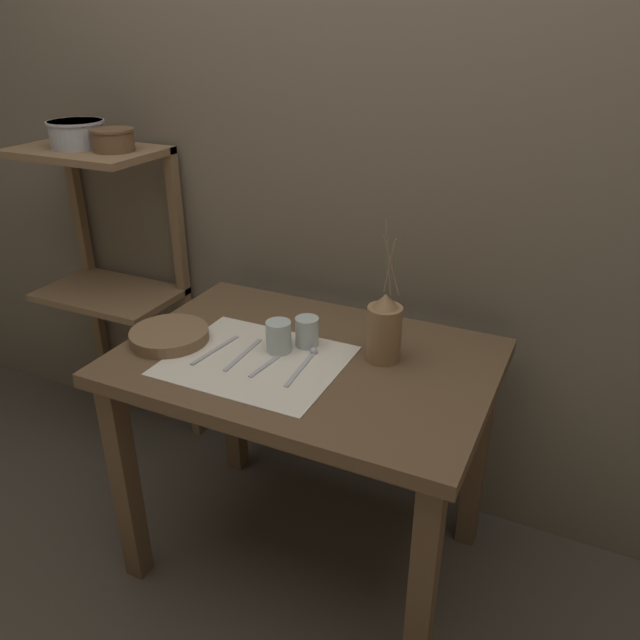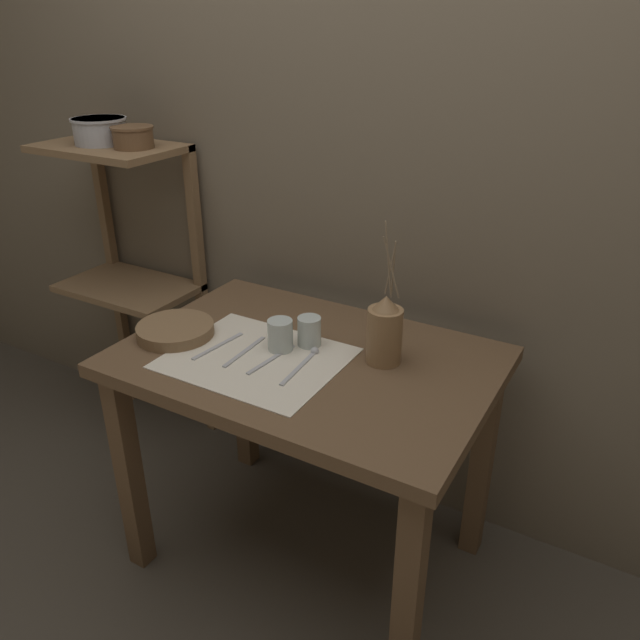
# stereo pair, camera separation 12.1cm
# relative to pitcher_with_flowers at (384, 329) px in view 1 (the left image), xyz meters

# --- Properties ---
(ground_plane) EXTENTS (12.00, 12.00, 0.00)m
(ground_plane) POSITION_rel_pitcher_with_flowers_xyz_m (-0.20, -0.08, -0.83)
(ground_plane) COLOR #473F35
(stone_wall_back) EXTENTS (7.00, 0.06, 2.40)m
(stone_wall_back) POSITION_rel_pitcher_with_flowers_xyz_m (-0.20, 0.38, 0.37)
(stone_wall_back) COLOR #6B5E4C
(stone_wall_back) RESTS_ON ground_plane
(wooden_table) EXTENTS (1.02, 0.70, 0.74)m
(wooden_table) POSITION_rel_pitcher_with_flowers_xyz_m (-0.20, -0.08, -0.21)
(wooden_table) COLOR brown
(wooden_table) RESTS_ON ground_plane
(wooden_shelf_unit) EXTENTS (0.51, 0.32, 1.19)m
(wooden_shelf_unit) POSITION_rel_pitcher_with_flowers_xyz_m (-1.15, 0.21, -0.01)
(wooden_shelf_unit) COLOR brown
(wooden_shelf_unit) RESTS_ON ground_plane
(linen_cloth) EXTENTS (0.47, 0.39, 0.00)m
(linen_cloth) POSITION_rel_pitcher_with_flowers_xyz_m (-0.31, -0.16, -0.09)
(linen_cloth) COLOR beige
(linen_cloth) RESTS_ON wooden_table
(pitcher_with_flowers) EXTENTS (0.10, 0.10, 0.40)m
(pitcher_with_flowers) POSITION_rel_pitcher_with_flowers_xyz_m (0.00, 0.00, 0.00)
(pitcher_with_flowers) COLOR olive
(pitcher_with_flowers) RESTS_ON wooden_table
(wooden_bowl) EXTENTS (0.22, 0.22, 0.04)m
(wooden_bowl) POSITION_rel_pitcher_with_flowers_xyz_m (-0.59, -0.17, -0.07)
(wooden_bowl) COLOR brown
(wooden_bowl) RESTS_ON wooden_table
(glass_tumbler_near) EXTENTS (0.07, 0.07, 0.09)m
(glass_tumbler_near) POSITION_rel_pitcher_with_flowers_xyz_m (-0.28, -0.09, -0.04)
(glass_tumbler_near) COLOR #B7C1BC
(glass_tumbler_near) RESTS_ON wooden_table
(glass_tumbler_far) EXTENTS (0.07, 0.07, 0.08)m
(glass_tumbler_far) POSITION_rel_pitcher_with_flowers_xyz_m (-0.22, -0.02, -0.05)
(glass_tumbler_far) COLOR #B7C1BC
(glass_tumbler_far) RESTS_ON wooden_table
(knife_center) EXTENTS (0.04, 0.19, 0.00)m
(knife_center) POSITION_rel_pitcher_with_flowers_xyz_m (-0.44, -0.16, -0.09)
(knife_center) COLOR #A8A8AD
(knife_center) RESTS_ON wooden_table
(fork_inner) EXTENTS (0.02, 0.19, 0.00)m
(fork_inner) POSITION_rel_pitcher_with_flowers_xyz_m (-0.35, -0.15, -0.09)
(fork_inner) COLOR #A8A8AD
(fork_inner) RESTS_ON wooden_table
(fork_outer) EXTENTS (0.03, 0.19, 0.00)m
(fork_outer) POSITION_rel_pitcher_with_flowers_xyz_m (-0.26, -0.15, -0.09)
(fork_outer) COLOR #A8A8AD
(fork_outer) RESTS_ON wooden_table
(spoon_inner) EXTENTS (0.03, 0.20, 0.02)m
(spoon_inner) POSITION_rel_pitcher_with_flowers_xyz_m (-0.18, -0.10, -0.08)
(spoon_inner) COLOR #A8A8AD
(spoon_inner) RESTS_ON wooden_table
(metal_pot_large) EXTENTS (0.19, 0.19, 0.09)m
(metal_pot_large) POSITION_rel_pitcher_with_flowers_xyz_m (-1.18, 0.17, 0.40)
(metal_pot_large) COLOR #A8A8AD
(metal_pot_large) RESTS_ON wooden_shelf_unit
(metal_pot_small) EXTENTS (0.14, 0.14, 0.07)m
(metal_pot_small) POSITION_rel_pitcher_with_flowers_xyz_m (-1.02, 0.17, 0.39)
(metal_pot_small) COLOR brown
(metal_pot_small) RESTS_ON wooden_shelf_unit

